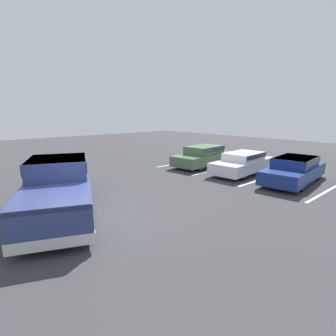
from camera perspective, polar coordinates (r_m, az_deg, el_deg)
ground_plane at (r=9.18m, az=-17.29°, el=-10.05°), size 60.00×60.00×0.00m
stall_stripe_a at (r=18.25m, az=4.06°, el=1.33°), size 0.12×5.34×0.01m
stall_stripe_b at (r=16.35m, az=11.54°, el=-0.13°), size 0.12×5.34×0.01m
stall_stripe_c at (r=14.82m, az=20.78°, el=-1.92°), size 0.12×5.34×0.01m
stall_stripe_d at (r=13.76m, az=31.80°, el=-3.99°), size 0.12×5.34×0.01m
pickup_truck at (r=9.35m, az=-22.65°, el=-4.02°), size 6.10×4.11×1.88m
parked_sedan_a at (r=16.94m, az=7.72°, el=2.75°), size 2.16×4.58×1.28m
parked_sedan_b at (r=15.22m, az=16.00°, el=1.19°), size 1.99×4.44×1.19m
parked_sedan_c at (r=14.15m, az=25.79°, el=-0.20°), size 2.22×4.82×1.25m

